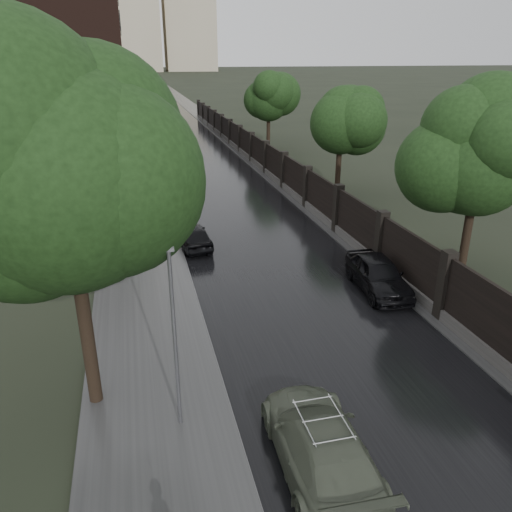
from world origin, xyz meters
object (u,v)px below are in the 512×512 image
object	(u,v)px
tree_left_near	(64,180)
tree_right_b	(341,123)
tree_left_far	(100,112)
lamp_post	(175,339)
tree_right_a	(478,166)
tree_right_c	(269,100)
traffic_light	(159,162)
volga_sedan	(321,445)
hatchback_left	(193,236)
car_right_near	(378,274)

from	to	relation	value
tree_left_near	tree_right_b	xyz separation A→B (m)	(15.10, 19.00, -1.47)
tree_left_far	lamp_post	world-z (taller)	tree_left_far
tree_right_a	tree_right_c	bearing A→B (deg)	90.00
traffic_light	volga_sedan	distance (m)	25.90
tree_left_far	tree_right_c	world-z (taller)	tree_left_far
traffic_light	volga_sedan	size ratio (longest dim) A/B	0.81
traffic_light	tree_right_a	bearing A→B (deg)	-55.23
tree_left_far	hatchback_left	distance (m)	16.69
hatchback_left	lamp_post	bearing A→B (deg)	75.67
tree_right_a	tree_right_c	size ratio (longest dim) A/B	1.00
tree_right_c	tree_right_a	bearing A→B (deg)	-90.00
tree_left_near	lamp_post	distance (m)	4.60
tree_right_c	volga_sedan	world-z (taller)	tree_right_c
lamp_post	traffic_light	bearing A→B (deg)	87.32
tree_left_near	tree_left_far	xyz separation A→B (m)	(-0.40, 27.00, -1.18)
tree_left_near	hatchback_left	distance (m)	13.66
tree_left_near	tree_right_b	size ratio (longest dim) A/B	1.31
tree_right_b	tree_right_c	xyz separation A→B (m)	(0.00, 18.00, 0.00)
tree_right_a	lamp_post	world-z (taller)	tree_right_a
car_right_near	hatchback_left	bearing A→B (deg)	138.45
volga_sedan	lamp_post	bearing A→B (deg)	-35.03
tree_left_near	tree_right_b	distance (m)	24.31
tree_right_c	traffic_light	size ratio (longest dim) A/B	1.75
tree_left_far	car_right_near	xyz separation A→B (m)	(11.40, -22.22, -4.51)
tree_right_b	tree_right_c	bearing A→B (deg)	90.00
tree_left_far	tree_right_a	xyz separation A→B (m)	(15.50, -22.00, -0.29)
lamp_post	car_right_near	size ratio (longest dim) A/B	1.20
tree_right_a	lamp_post	distance (m)	14.62
tree_left_far	tree_right_c	size ratio (longest dim) A/B	1.05
tree_left_far	tree_right_c	bearing A→B (deg)	32.83
tree_left_near	tree_right_a	bearing A→B (deg)	18.32
tree_right_a	traffic_light	size ratio (longest dim) A/B	1.75
tree_right_a	traffic_light	xyz separation A→B (m)	(-11.80, 16.99, -2.55)
lamp_post	tree_left_near	bearing A→B (deg)	145.71
tree_right_c	lamp_post	distance (m)	40.67
tree_left_near	lamp_post	size ratio (longest dim) A/B	1.79
traffic_light	car_right_near	size ratio (longest dim) A/B	0.94
tree_right_c	hatchback_left	distance (m)	27.94
tree_right_c	hatchback_left	world-z (taller)	tree_right_c
tree_left_near	volga_sedan	size ratio (longest dim) A/B	1.84
tree_right_c	car_right_near	size ratio (longest dim) A/B	1.64
traffic_light	car_right_near	xyz separation A→B (m)	(7.70, -17.21, -1.67)
tree_left_near	car_right_near	distance (m)	13.28
tree_right_a	tree_right_b	world-z (taller)	same
volga_sedan	tree_left_far	bearing A→B (deg)	-77.85
tree_right_c	lamp_post	bearing A→B (deg)	-108.52
tree_right_c	tree_right_b	bearing A→B (deg)	-90.00
traffic_light	lamp_post	bearing A→B (deg)	-92.68
hatchback_left	tree_right_b	bearing A→B (deg)	-151.57
volga_sedan	car_right_near	world-z (taller)	car_right_near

